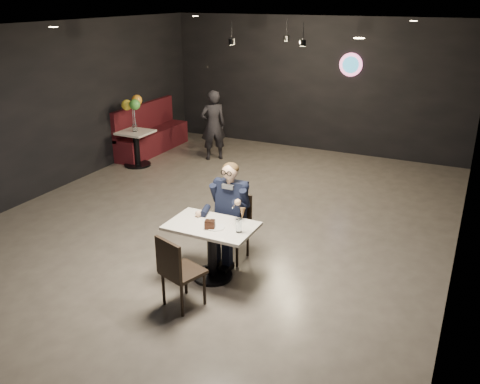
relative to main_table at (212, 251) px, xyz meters
The scene contains 17 objects.
floor 1.85m from the main_table, 112.64° to the left, with size 9.00×9.00×0.00m, color slate.
wall_sign 6.36m from the main_table, 89.05° to the left, with size 0.50×0.06×0.50m, color pink, non-canonical shape.
pendant_lights 4.50m from the main_table, 100.76° to the left, with size 1.40×1.20×0.36m, color black.
main_table is the anchor object (origin of this frame).
chair_far 0.56m from the main_table, 90.00° to the left, with size 0.42×0.46×0.92m, color black.
chair_near 0.70m from the main_table, 90.00° to the right, with size 0.42×0.46×0.92m, color black.
seated_man 0.65m from the main_table, 90.00° to the left, with size 0.60×0.80×1.44m, color black.
dessert_plate 0.40m from the main_table, 31.00° to the right, with size 0.23×0.23×0.01m, color white.
cake_slice 0.44m from the main_table, 70.61° to the right, with size 0.12×0.10×0.09m, color black.
mint_leaf 0.48m from the main_table, 63.16° to the right, with size 0.06×0.04×0.01m, color #2F802A.
sundae_glass 0.61m from the main_table, ahead, with size 0.07×0.07×0.17m, color silver.
wafer_cone 0.76m from the main_table, ahead, with size 0.07×0.07×0.13m, color tan.
booth_bench 5.86m from the main_table, 132.35° to the left, with size 0.55×2.21×1.11m, color #4B101A.
side_table 4.94m from the main_table, 137.60° to the left, with size 0.64×0.64×0.80m, color white.
balloon_vase 4.96m from the main_table, 137.60° to the left, with size 0.10×0.10×0.15m, color silver.
balloon_bunch 5.01m from the main_table, 137.60° to the left, with size 0.40×0.40×0.66m, color yellow.
passerby 5.07m from the main_table, 118.36° to the left, with size 0.56×0.37×1.53m, color black.
Camera 1 is at (3.52, -6.70, 3.45)m, focal length 38.00 mm.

